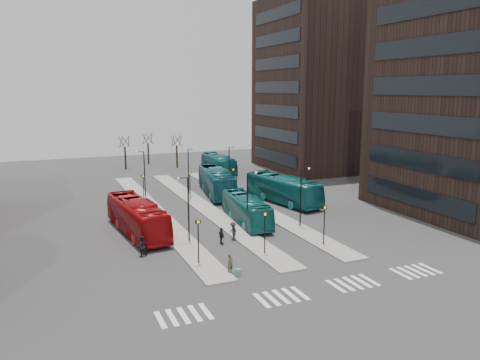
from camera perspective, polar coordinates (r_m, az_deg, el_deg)
name	(u,v)px	position (r m, az deg, el deg)	size (l,w,h in m)	color
ground	(325,320)	(30.88, 10.38, -16.41)	(160.00, 160.00, 0.00)	#2D2D30
island_left	(154,211)	(55.76, -10.39, -3.79)	(2.50, 45.00, 0.15)	gray
island_mid	(203,207)	(57.29, -4.52, -3.25)	(2.50, 45.00, 0.15)	gray
island_right	(248,202)	(59.39, 0.99, -2.70)	(2.50, 45.00, 0.15)	gray
suitcase	(238,272)	(36.67, -0.28, -11.19)	(0.45, 0.35, 0.56)	#1C4B9A
red_bus	(137,217)	(47.52, -12.45, -4.40)	(2.90, 12.41, 3.46)	#9E0C0F
teal_bus_a	(246,209)	(50.26, 0.76, -3.59)	(2.49, 10.63, 2.96)	#136260
teal_bus_b	(216,181)	(63.73, -2.90, -0.18)	(3.03, 12.94, 3.60)	#135562
teal_bus_c	(283,189)	(59.30, 5.27, -1.13)	(2.91, 12.44, 3.46)	#136263
teal_bus_d	(218,164)	(79.96, -2.65, 1.96)	(2.70, 11.55, 3.22)	#15606A
traveller	(230,263)	(36.94, -1.21, -10.13)	(0.59, 0.39, 1.63)	#4B4D2E
commuter_a	(142,246)	(41.37, -11.91, -7.89)	(0.88, 0.69, 1.81)	black
commuter_b	(221,236)	(43.60, -2.27, -6.83)	(0.92, 0.38, 1.57)	black
commuter_c	(233,231)	(44.83, -0.85, -6.22)	(1.11, 0.64, 1.72)	black
crosswalk_stripes	(315,290)	(34.76, 9.16, -13.11)	(22.35, 2.40, 0.01)	silver
tower_far	(325,85)	(86.82, 10.37, 11.38)	(20.12, 20.00, 30.00)	black
sign_poles	(220,201)	(50.19, -2.45, -2.53)	(12.45, 22.12, 3.65)	black
lamp_posts	(213,181)	(54.88, -3.28, -0.11)	(14.04, 20.24, 6.12)	black
bare_trees	(150,152)	(88.04, -10.89, 3.34)	(10.97, 8.14, 5.90)	black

